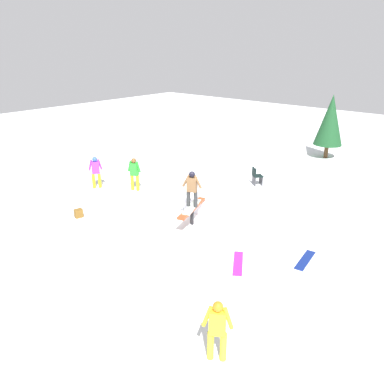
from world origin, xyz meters
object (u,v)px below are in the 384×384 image
bystander_green (134,172)px  main_rider_on_rail (192,190)px  pine_tree_near (330,120)px  loose_snowboard_navy (305,260)px  bystander_yellow (217,328)px  folding_chair (257,177)px  loose_snowboard_white (130,176)px  bystander_purple (96,171)px  loose_snowboard_magenta (238,263)px  rail_feature (192,210)px  backpack_on_snow (79,213)px

bystander_green → main_rider_on_rail: bearing=-34.1°
bystander_green → pine_tree_near: pine_tree_near is taller
bystander_green → loose_snowboard_navy: bystander_green is taller
bystander_green → bystander_yellow: bearing=-53.3°
main_rider_on_rail → pine_tree_near: 12.00m
folding_chair → loose_snowboard_white: bearing=64.5°
bystander_purple → folding_chair: bearing=166.3°
pine_tree_near → loose_snowboard_navy: bearing=19.5°
loose_snowboard_magenta → loose_snowboard_navy: same height
rail_feature → bystander_green: bearing=-120.3°
main_rider_on_rail → backpack_on_snow: main_rider_on_rail is taller
loose_snowboard_navy → pine_tree_near: bearing=-167.7°
pine_tree_near → loose_snowboard_magenta: bearing=11.3°
bystander_green → loose_snowboard_navy: bearing=-25.4°
bystander_purple → bystander_yellow: size_ratio=1.02×
main_rider_on_rail → loose_snowboard_magenta: main_rider_on_rail is taller
bystander_purple → pine_tree_near: 13.54m
bystander_yellow → pine_tree_near: bearing=-107.6°
loose_snowboard_magenta → loose_snowboard_white: size_ratio=0.95×
rail_feature → bystander_purple: bearing=-107.6°
bystander_purple → rail_feature: bearing=122.8°
rail_feature → pine_tree_near: bearing=161.1°
loose_snowboard_white → pine_tree_near: 11.88m
bystander_purple → bystander_green: (-0.97, 1.61, 0.02)m
loose_snowboard_magenta → loose_snowboard_white: 9.49m
bystander_purple → folding_chair: 7.61m
bystander_green → loose_snowboard_white: bystander_green is taller
bystander_purple → bystander_green: bearing=153.8°
bystander_green → pine_tree_near: bearing=46.0°
bystander_yellow → loose_snowboard_white: bearing=-64.6°
main_rider_on_rail → pine_tree_near: pine_tree_near is taller
rail_feature → main_rider_on_rail: main_rider_on_rail is taller
loose_snowboard_white → loose_snowboard_navy: (1.76, 10.40, 0.00)m
rail_feature → loose_snowboard_navy: size_ratio=1.58×
bystander_yellow → loose_snowboard_white: bystander_yellow is taller
bystander_yellow → pine_tree_near: size_ratio=0.40×
backpack_on_snow → rail_feature: bearing=135.2°
bystander_purple → bystander_yellow: (4.58, 10.56, -0.02)m
rail_feature → bystander_yellow: 6.53m
bystander_green → backpack_on_snow: bystander_green is taller
bystander_purple → backpack_on_snow: bystander_purple is taller
loose_snowboard_navy → pine_tree_near: pine_tree_near is taller
bystander_purple → loose_snowboard_white: 2.30m
loose_snowboard_navy → main_rider_on_rail: bearing=-92.4°
loose_snowboard_magenta → bystander_purple: bearing=-129.6°
main_rider_on_rail → folding_chair: bearing=161.8°
bystander_purple → pine_tree_near: pine_tree_near is taller
loose_snowboard_white → folding_chair: 6.43m
main_rider_on_rail → loose_snowboard_magenta: (1.15, 2.87, -1.38)m
main_rider_on_rail → loose_snowboard_white: (-2.14, -6.04, -1.38)m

